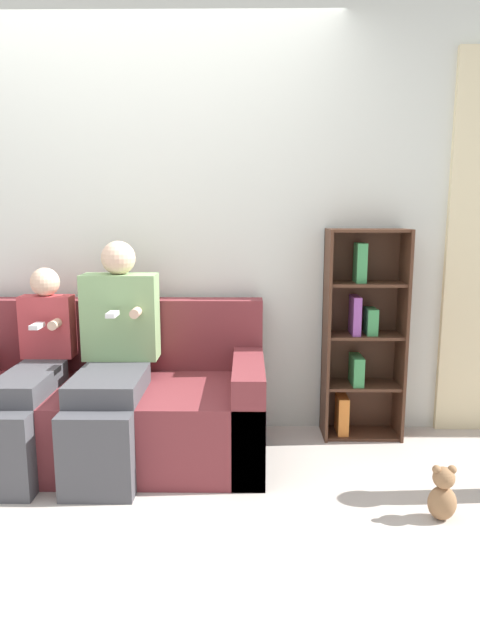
# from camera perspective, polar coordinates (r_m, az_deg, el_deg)

# --- Properties ---
(ground_plane) EXTENTS (14.00, 14.00, 0.00)m
(ground_plane) POSITION_cam_1_polar(r_m,az_deg,el_deg) (2.97, -13.48, -16.95)
(ground_plane) COLOR #BCB2A8
(back_wall) EXTENTS (10.00, 0.06, 2.55)m
(back_wall) POSITION_cam_1_polar(r_m,az_deg,el_deg) (3.60, -10.54, 9.15)
(back_wall) COLOR silver
(back_wall) RESTS_ON ground_plane
(couch) EXTENTS (1.75, 0.86, 0.85)m
(couch) POSITION_cam_1_polar(r_m,az_deg,el_deg) (3.34, -13.01, -8.50)
(couch) COLOR maroon
(couch) RESTS_ON ground_plane
(adult_seated) EXTENTS (0.42, 0.81, 1.21)m
(adult_seated) POSITION_cam_1_polar(r_m,az_deg,el_deg) (3.15, -12.59, -3.32)
(adult_seated) COLOR #47474C
(adult_seated) RESTS_ON ground_plane
(child_seated) EXTENTS (0.30, 0.82, 1.05)m
(child_seated) POSITION_cam_1_polar(r_m,az_deg,el_deg) (3.25, -20.17, -4.87)
(child_seated) COLOR #47474C
(child_seated) RESTS_ON ground_plane
(bookshelf) EXTENTS (0.47, 0.26, 1.27)m
(bookshelf) POSITION_cam_1_polar(r_m,az_deg,el_deg) (3.54, 11.99, -1.60)
(bookshelf) COLOR #4C2D1E
(bookshelf) RESTS_ON ground_plane
(teddy_bear) EXTENTS (0.13, 0.11, 0.26)m
(teddy_bear) POSITION_cam_1_polar(r_m,az_deg,el_deg) (2.82, 19.60, -16.10)
(teddy_bear) COLOR #936B47
(teddy_bear) RESTS_ON ground_plane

